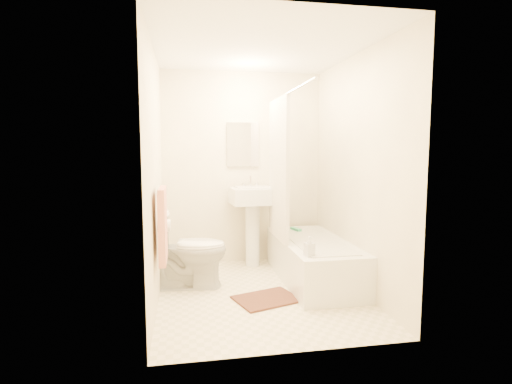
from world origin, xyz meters
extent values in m
plane|color=beige|center=(0.00, 0.00, 0.00)|extent=(2.40, 2.40, 0.00)
plane|color=white|center=(0.00, 0.00, 2.40)|extent=(2.40, 2.40, 0.00)
cube|color=beige|center=(0.00, 1.20, 1.20)|extent=(2.00, 0.02, 2.40)
cube|color=beige|center=(-1.00, 0.00, 1.20)|extent=(0.02, 2.40, 2.40)
cube|color=beige|center=(1.00, 0.00, 1.20)|extent=(0.02, 2.40, 2.40)
cube|color=white|center=(0.00, 1.18, 1.50)|extent=(0.40, 0.03, 0.55)
cylinder|color=silver|center=(0.30, 0.10, 2.00)|extent=(0.03, 1.70, 0.03)
cube|color=silver|center=(0.30, 0.50, 1.22)|extent=(0.04, 0.80, 1.55)
cylinder|color=silver|center=(-0.96, -0.25, 1.10)|extent=(0.02, 0.60, 0.02)
cube|color=#CC7266|center=(-0.93, -0.25, 0.78)|extent=(0.06, 0.45, 0.66)
cylinder|color=white|center=(-0.93, 0.12, 0.70)|extent=(0.11, 0.12, 0.12)
imported|color=white|center=(-0.71, 0.33, 0.40)|extent=(0.86, 0.54, 0.80)
cube|color=#542D20|center=(0.03, -0.19, 0.01)|extent=(0.69, 0.59, 0.02)
imported|color=silver|center=(0.41, -0.32, 0.54)|extent=(0.10, 0.10, 0.18)
cube|color=#38AC74|center=(0.59, 0.80, 0.47)|extent=(0.10, 0.19, 0.04)
camera|label=1|loc=(-0.74, -3.81, 1.45)|focal=28.00mm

